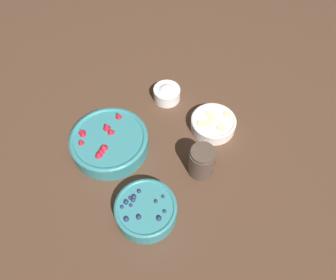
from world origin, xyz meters
The scene contains 6 objects.
ground_plane centered at (0.00, 0.00, 0.00)m, with size 4.00×4.00×0.00m, color #4C3323.
bowl_strawberries centered at (-0.08, 0.19, 0.04)m, with size 0.25×0.25×0.08m.
bowl_blueberries centered at (-0.19, -0.05, 0.03)m, with size 0.18×0.18×0.06m.
bowl_bananas centered at (0.19, -0.03, 0.03)m, with size 0.15×0.15×0.05m.
bowl_cream centered at (0.21, 0.18, 0.03)m, with size 0.10×0.10×0.06m.
jar_chocolate centered at (0.03, -0.09, 0.05)m, with size 0.08×0.08×0.11m.
Camera 1 is at (-0.45, -0.33, 0.92)m, focal length 35.00 mm.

